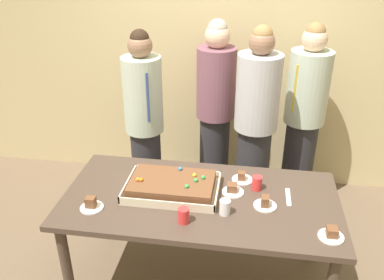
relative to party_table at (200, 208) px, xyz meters
name	(u,v)px	position (x,y,z in m)	size (l,w,h in m)	color
ground_plane	(199,280)	(0.00, 0.00, -0.68)	(12.00, 12.00, 0.00)	brown
interior_back_panel	(224,34)	(0.00, 1.60, 0.82)	(8.00, 0.12, 3.00)	#CCB784
party_table	(200,208)	(0.00, 0.00, 0.00)	(1.85, 0.91, 0.77)	#47382D
sheet_cake	(172,186)	(-0.20, 0.04, 0.13)	(0.63, 0.42, 0.12)	beige
plated_slice_near_left	(242,178)	(0.27, 0.25, 0.11)	(0.15, 0.15, 0.07)	white
plated_slice_near_right	(91,205)	(-0.68, -0.23, 0.11)	(0.15, 0.15, 0.08)	white
plated_slice_far_left	(265,203)	(0.43, -0.04, 0.11)	(0.15, 0.15, 0.08)	white
plated_slice_far_right	(232,190)	(0.21, 0.09, 0.11)	(0.15, 0.15, 0.06)	white
plated_slice_center_front	(331,234)	(0.81, -0.28, 0.11)	(0.15, 0.15, 0.07)	white
drink_cup_nearest	(257,183)	(0.37, 0.15, 0.14)	(0.07, 0.07, 0.10)	red
drink_cup_middle	(225,207)	(0.18, -0.15, 0.14)	(0.07, 0.07, 0.10)	white
drink_cup_far_end	(184,215)	(-0.07, -0.28, 0.14)	(0.07, 0.07, 0.10)	red
cake_server_utensil	(288,197)	(0.58, 0.08, 0.09)	(0.03, 0.20, 0.01)	silver
person_serving_front	(255,128)	(0.34, 0.85, 0.23)	(0.35, 0.35, 1.75)	#28282D
person_green_shirt_behind	(145,125)	(-0.59, 0.82, 0.20)	(0.33, 0.33, 1.69)	#28282D
person_striped_tie_right	(304,117)	(0.77, 1.18, 0.21)	(0.36, 0.36, 1.72)	#28282D
person_far_right_suit	(215,110)	(-0.02, 1.20, 0.21)	(0.35, 0.35, 1.72)	#28282D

